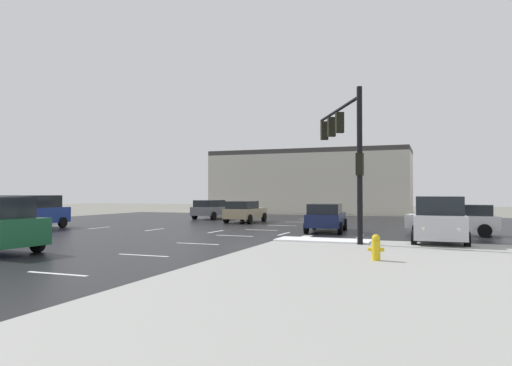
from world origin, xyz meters
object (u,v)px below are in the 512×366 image
suv_blue (31,211)px  sedan_tan (245,211)px  traffic_signal_mast (345,140)px  sedan_navy (326,217)px  fire_hydrant (376,247)px  sedan_grey (212,209)px  sedan_white (456,219)px  suv_silver (439,219)px

suv_blue → sedan_tan: 14.30m
traffic_signal_mast → sedan_navy: (-1.95, 5.12, -3.67)m
fire_hydrant → sedan_grey: bearing=126.8°
sedan_white → suv_blue: size_ratio=0.95×
sedan_navy → sedan_tan: bearing=44.5°
sedan_navy → sedan_grey: bearing=44.8°
sedan_grey → suv_silver: bearing=-124.2°
sedan_white → sedan_navy: (-6.72, -0.37, 0.00)m
sedan_white → sedan_tan: size_ratio=1.03×
suv_blue → sedan_tan: bearing=-46.0°
sedan_white → suv_blue: (-23.78, -4.69, 0.24)m
fire_hydrant → sedan_navy: bearing=109.4°
sedan_tan → sedan_grey: size_ratio=0.98×
fire_hydrant → suv_blue: (-21.05, 7.01, 0.55)m
suv_blue → sedan_grey: suv_blue is taller
traffic_signal_mast → sedan_white: traffic_signal_mast is taller
suv_silver → sedan_white: bearing=168.8°
fire_hydrant → suv_silver: suv_silver is taller
suv_blue → sedan_grey: bearing=-23.9°
sedan_white → suv_silver: size_ratio=0.96×
fire_hydrant → sedan_tan: size_ratio=0.17×
sedan_navy → suv_silver: suv_silver is taller
sedan_tan → suv_silver: suv_silver is taller
sedan_white → sedan_tan: bearing=-15.9°
sedan_white → fire_hydrant: bearing=83.5°
suv_blue → suv_silver: bearing=-94.1°
suv_blue → sedan_white: bearing=-82.5°
sedan_white → traffic_signal_mast: bearing=55.6°
sedan_grey → fire_hydrant: bearing=-138.4°
suv_blue → sedan_grey: size_ratio=1.06×
suv_blue → sedan_tan: size_ratio=1.08×
sedan_white → sedan_tan: 15.32m
traffic_signal_mast → sedan_navy: size_ratio=1.36×
sedan_navy → sedan_tan: size_ratio=1.02×
traffic_signal_mast → sedan_tan: (-9.38, 11.36, -3.67)m
fire_hydrant → sedan_white: 12.02m
sedan_grey → suv_silver: size_ratio=0.96×
fire_hydrant → sedan_grey: (-15.81, 21.16, 0.32)m
traffic_signal_mast → sedan_white: (4.77, 5.48, -3.67)m
suv_blue → sedan_navy: (17.06, 4.32, -0.24)m
sedan_white → suv_blue: suv_blue is taller
sedan_navy → suv_silver: (5.84, -4.52, 0.24)m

